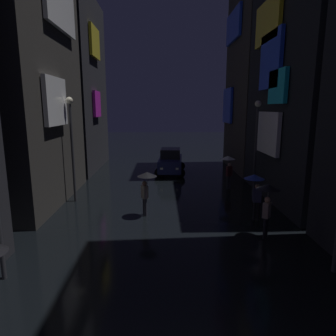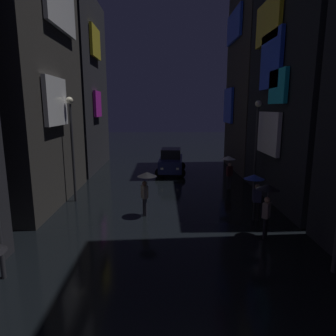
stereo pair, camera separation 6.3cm
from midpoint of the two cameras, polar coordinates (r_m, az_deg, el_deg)
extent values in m
cube|color=#33302D|center=(18.05, -27.59, 25.23)|extent=(4.00, 8.41, 19.33)
cube|color=white|center=(15.54, -20.75, 11.76)|extent=(0.20, 2.70, 2.26)
cube|color=white|center=(17.82, -19.93, 26.75)|extent=(0.20, 4.29, 2.13)
cube|color=#232328|center=(26.02, -17.98, 14.71)|extent=(4.00, 8.54, 13.46)
cube|color=#F226D8|center=(24.55, -13.47, 11.77)|extent=(0.20, 1.99, 1.97)
cube|color=yellow|center=(25.23, -13.87, 22.20)|extent=(0.20, 2.83, 2.25)
cube|color=black|center=(17.90, 25.43, 14.87)|extent=(4.00, 8.76, 12.79)
cube|color=white|center=(16.80, 18.45, 6.34)|extent=(0.20, 2.95, 2.21)
cube|color=#19D8F2|center=(15.95, 20.09, 14.35)|extent=(0.20, 2.03, 1.64)
cube|color=#264CF9|center=(17.22, 18.89, 18.77)|extent=(0.20, 2.80, 2.84)
cube|color=yellow|center=(18.37, 18.41, 24.96)|extent=(0.20, 3.53, 2.18)
cube|color=#33302D|center=(25.96, 17.61, 22.64)|extent=(4.00, 7.04, 20.54)
cube|color=#264CF9|center=(26.49, 11.24, 11.56)|extent=(0.20, 2.84, 2.88)
cube|color=#264CF9|center=(26.26, 12.32, 24.90)|extent=(0.20, 4.21, 2.26)
cylinder|color=black|center=(14.16, 16.69, -7.88)|extent=(0.12, 0.12, 0.85)
cylinder|color=black|center=(14.13, 15.97, -7.87)|extent=(0.12, 0.12, 0.85)
cube|color=#333859|center=(13.92, 16.50, -5.06)|extent=(0.37, 0.27, 0.60)
sphere|color=tan|center=(13.82, 16.59, -3.42)|extent=(0.22, 0.22, 0.22)
cylinder|color=#333859|center=(13.84, 15.80, -4.91)|extent=(0.09, 0.09, 0.50)
cylinder|color=slate|center=(13.75, 15.88, -3.57)|extent=(0.02, 0.02, 0.77)
cone|color=#263FB2|center=(13.64, 15.99, -1.59)|extent=(0.90, 0.90, 0.20)
cylinder|color=black|center=(12.29, 17.80, -10.93)|extent=(0.12, 0.12, 0.85)
cylinder|color=black|center=(12.45, 18.08, -10.65)|extent=(0.12, 0.12, 0.85)
cube|color=gray|center=(12.12, 18.15, -7.61)|extent=(0.38, 0.40, 0.60)
sphere|color=tan|center=(12.00, 18.27, -5.76)|extent=(0.22, 0.22, 0.22)
cylinder|color=gray|center=(12.29, 18.22, -7.12)|extent=(0.09, 0.09, 0.50)
cylinder|color=slate|center=(12.19, 18.32, -5.62)|extent=(0.02, 0.02, 0.77)
cone|color=black|center=(12.06, 18.47, -3.42)|extent=(0.90, 0.90, 0.20)
cylinder|color=#2D2D38|center=(14.26, -4.72, -7.27)|extent=(0.12, 0.12, 0.85)
cylinder|color=#2D2D38|center=(14.11, -4.39, -7.48)|extent=(0.12, 0.12, 0.85)
cube|color=gray|center=(13.97, -4.61, -4.56)|extent=(0.36, 0.40, 0.60)
sphere|color=#9E7051|center=(13.86, -4.63, -2.93)|extent=(0.22, 0.22, 0.22)
cylinder|color=gray|center=(13.82, -4.09, -4.51)|extent=(0.09, 0.09, 0.50)
cylinder|color=slate|center=(13.74, -4.10, -3.16)|extent=(0.02, 0.02, 0.77)
cone|color=black|center=(13.62, -4.13, -1.19)|extent=(0.90, 0.90, 0.20)
cylinder|color=#2D2D38|center=(19.06, 11.60, -2.68)|extent=(0.12, 0.12, 0.85)
cylinder|color=#2D2D38|center=(18.94, 11.18, -2.75)|extent=(0.12, 0.12, 0.85)
cube|color=#4C1E23|center=(18.84, 11.48, -0.57)|extent=(0.40, 0.35, 0.60)
sphere|color=beige|center=(18.76, 11.53, 0.65)|extent=(0.22, 0.22, 0.22)
cylinder|color=#4C1E23|center=(18.68, 11.16, -0.51)|extent=(0.09, 0.09, 0.50)
cylinder|color=slate|center=(18.61, 11.20, 0.50)|extent=(0.02, 0.02, 0.77)
cone|color=silver|center=(18.53, 11.26, 1.97)|extent=(0.90, 0.90, 0.20)
cube|color=navy|center=(23.08, 0.40, 0.88)|extent=(1.99, 4.21, 0.90)
cube|color=black|center=(22.95, 0.40, 2.84)|extent=(1.57, 1.94, 0.70)
cylinder|color=black|center=(21.84, 2.37, -0.94)|extent=(0.65, 0.27, 0.64)
cylinder|color=black|center=(21.91, -1.86, -0.90)|extent=(0.65, 0.27, 0.64)
cylinder|color=black|center=(24.45, 2.42, 0.39)|extent=(0.65, 0.27, 0.64)
cylinder|color=black|center=(24.52, -1.36, 0.43)|extent=(0.65, 0.27, 0.64)
cube|color=white|center=(21.03, 1.66, -0.16)|extent=(0.20, 0.07, 0.14)
cube|color=white|center=(21.08, -1.33, -0.13)|extent=(0.20, 0.07, 0.14)
cylinder|color=#2D2D33|center=(16.56, -17.81, 2.53)|extent=(0.14, 0.14, 5.17)
sphere|color=#F9EFCC|center=(16.40, -18.40, 12.11)|extent=(0.36, 0.36, 0.36)
cylinder|color=#2D2D33|center=(17.65, 16.19, 2.90)|extent=(0.14, 0.14, 5.02)
sphere|color=#F9EFCC|center=(17.48, 16.69, 11.65)|extent=(0.36, 0.36, 0.36)
camera|label=1|loc=(0.03, -90.12, -0.02)|focal=32.00mm
camera|label=2|loc=(0.03, 89.88, 0.02)|focal=32.00mm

